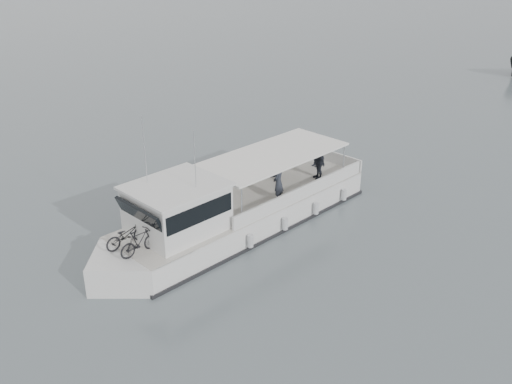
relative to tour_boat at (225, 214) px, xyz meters
name	(u,v)px	position (x,y,z in m)	size (l,w,h in m)	color
ground	(326,201)	(6.03, 1.13, -1.05)	(1400.00, 1400.00, 0.00)	#556064
tour_boat	(225,214)	(0.00, 0.00, 0.00)	(14.89, 8.27, 6.38)	silver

